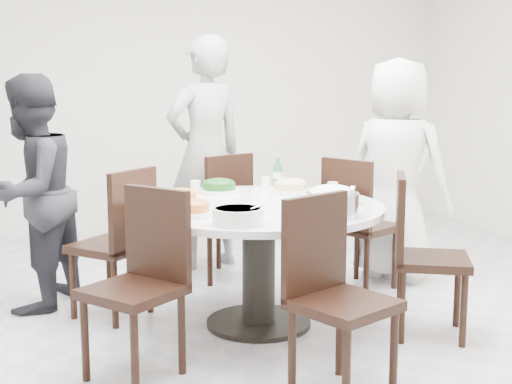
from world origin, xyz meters
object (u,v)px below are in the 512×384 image
object	(u,v)px
chair_se	(432,256)
diner_middle	(205,153)
chair_sw	(133,287)
chair_nw	(111,243)
chair_ne	(362,224)
beverage_bottle	(278,173)
rice_bowl	(332,204)
diner_right	(397,170)
chair_s	(344,300)
dining_table	(259,266)
soup_bowl	(238,216)
diner_left	(31,193)
chair_n	(214,216)

from	to	relation	value
chair_se	diner_middle	size ratio (longest dim) A/B	0.52
chair_sw	chair_nw	bearing A→B (deg)	142.17
chair_sw	chair_se	bearing A→B (deg)	54.80
chair_ne	beverage_bottle	bearing A→B (deg)	57.60
chair_nw	rice_bowl	size ratio (longest dim) A/B	3.18
diner_right	beverage_bottle	xyz separation A→B (m)	(-0.98, -0.10, 0.03)
beverage_bottle	chair_se	bearing A→B (deg)	-60.82
chair_nw	chair_se	bearing A→B (deg)	109.79
chair_nw	diner_middle	bearing A→B (deg)	-173.22
rice_bowl	beverage_bottle	xyz separation A→B (m)	(0.05, 1.00, 0.04)
chair_sw	chair_se	xyz separation A→B (m)	(1.75, 0.05, 0.00)
diner_middle	chair_s	bearing A→B (deg)	75.24
dining_table	chair_nw	distance (m)	0.95
diner_right	beverage_bottle	bearing A→B (deg)	59.96
soup_bowl	diner_left	bearing A→B (deg)	128.17
chair_sw	diner_left	distance (m)	1.42
chair_se	diner_right	bearing A→B (deg)	8.83
soup_bowl	beverage_bottle	xyz separation A→B (m)	(0.61, 1.04, 0.06)
chair_nw	chair_sw	world-z (taller)	same
chair_nw	chair_se	world-z (taller)	same
chair_n	diner_middle	bearing A→B (deg)	-116.12
dining_table	soup_bowl	world-z (taller)	soup_bowl
chair_se	beverage_bottle	size ratio (longest dim) A/B	4.51
dining_table	diner_middle	world-z (taller)	diner_middle
soup_bowl	beverage_bottle	distance (m)	1.21
chair_n	chair_se	size ratio (longest dim) A/B	1.00
beverage_bottle	chair_ne	bearing A→B (deg)	-6.06
diner_right	diner_left	xyz separation A→B (m)	(-2.59, 0.13, -0.06)
diner_middle	soup_bowl	world-z (taller)	diner_middle
diner_middle	rice_bowl	distance (m)	1.91
diner_right	dining_table	bearing A→B (deg)	80.55
beverage_bottle	chair_s	bearing A→B (deg)	-99.37
rice_bowl	chair_sw	bearing A→B (deg)	-175.91
dining_table	beverage_bottle	world-z (taller)	beverage_bottle
chair_ne	chair_sw	world-z (taller)	same
chair_sw	diner_left	size ratio (longest dim) A/B	0.62
chair_ne	chair_s	distance (m)	1.77
diner_middle	diner_left	distance (m)	1.50
chair_ne	diner_left	xyz separation A→B (m)	(-2.23, 0.30, 0.29)
chair_ne	chair_nw	bearing A→B (deg)	64.41
diner_left	beverage_bottle	bearing A→B (deg)	116.16
dining_table	chair_ne	xyz separation A→B (m)	(0.94, 0.49, 0.10)
diner_left	beverage_bottle	world-z (taller)	diner_left
chair_nw	chair_se	xyz separation A→B (m)	(1.73, -0.94, 0.00)
chair_nw	soup_bowl	size ratio (longest dim) A/B	3.51
chair_se	beverage_bottle	world-z (taller)	beverage_bottle
chair_nw	chair_sw	size ratio (longest dim) A/B	1.00
dining_table	rice_bowl	bearing A→B (deg)	-58.65
rice_bowl	diner_right	bearing A→B (deg)	46.83
dining_table	chair_s	bearing A→B (deg)	-86.61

